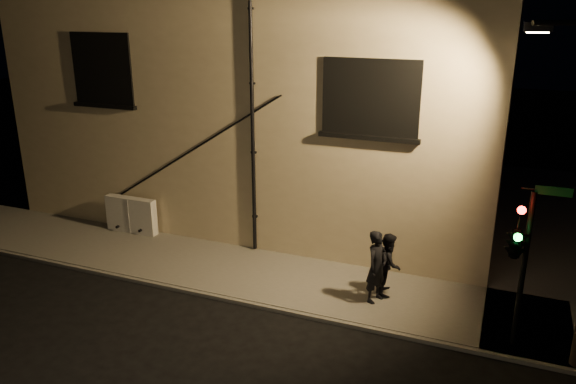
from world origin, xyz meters
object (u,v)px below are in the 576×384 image
at_px(utility_cabinet, 131,215).
at_px(traffic_signal, 517,240).
at_px(pedestrian_a, 377,267).
at_px(pedestrian_b, 389,263).

bearing_deg(utility_cabinet, traffic_signal, -11.38).
relative_size(utility_cabinet, pedestrian_a, 0.96).
xyz_separation_m(pedestrian_a, pedestrian_b, (0.19, 0.54, -0.12)).
relative_size(utility_cabinet, pedestrian_b, 1.10).
distance_m(utility_cabinet, pedestrian_a, 8.71).
bearing_deg(utility_cabinet, pedestrian_a, -9.83).
bearing_deg(pedestrian_b, traffic_signal, -124.32).
xyz_separation_m(pedestrian_b, traffic_signal, (2.91, -1.40, 1.68)).
xyz_separation_m(utility_cabinet, pedestrian_a, (8.57, -1.48, 0.35)).
bearing_deg(traffic_signal, utility_cabinet, 168.62).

